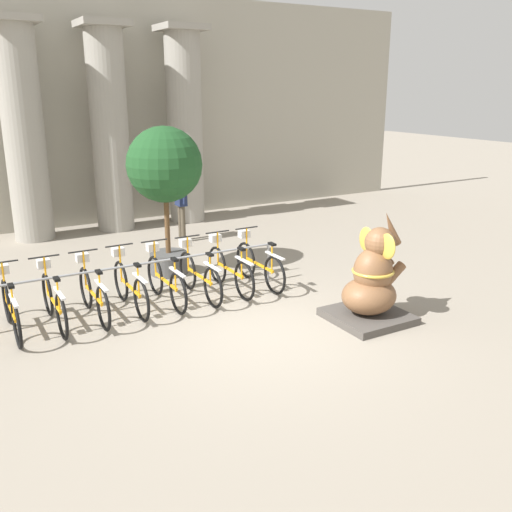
# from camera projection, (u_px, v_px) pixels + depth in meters

# --- Properties ---
(ground_plane) EXTENTS (60.00, 60.00, 0.00)m
(ground_plane) POSITION_uv_depth(u_px,v_px,m) (262.00, 331.00, 8.81)
(ground_plane) COLOR gray
(building_facade) EXTENTS (20.00, 0.20, 6.00)m
(building_facade) POSITION_uv_depth(u_px,v_px,m) (98.00, 111.00, 15.09)
(building_facade) COLOR #A39E8E
(building_facade) RESTS_ON ground_plane
(column_left) EXTENTS (1.17, 1.17, 5.16)m
(column_left) POSITION_uv_depth(u_px,v_px,m) (23.00, 131.00, 13.39)
(column_left) COLOR gray
(column_left) RESTS_ON ground_plane
(column_middle) EXTENTS (1.17, 1.17, 5.16)m
(column_middle) POSITION_uv_depth(u_px,v_px,m) (110.00, 128.00, 14.37)
(column_middle) COLOR gray
(column_middle) RESTS_ON ground_plane
(column_right) EXTENTS (1.17, 1.17, 5.16)m
(column_right) POSITION_uv_depth(u_px,v_px,m) (185.00, 125.00, 15.35)
(column_right) COLOR gray
(column_right) RESTS_ON ground_plane
(bike_rack) EXTENTS (4.97, 0.05, 0.77)m
(bike_rack) POSITION_uv_depth(u_px,v_px,m) (146.00, 270.00, 9.70)
(bike_rack) COLOR gray
(bike_rack) RESTS_ON ground_plane
(bicycle_0) EXTENTS (0.48, 1.80, 1.03)m
(bicycle_0) POSITION_uv_depth(u_px,v_px,m) (11.00, 308.00, 8.61)
(bicycle_0) COLOR black
(bicycle_0) RESTS_ON ground_plane
(bicycle_1) EXTENTS (0.48, 1.80, 1.03)m
(bicycle_1) POSITION_uv_depth(u_px,v_px,m) (53.00, 301.00, 8.89)
(bicycle_1) COLOR black
(bicycle_1) RESTS_ON ground_plane
(bicycle_2) EXTENTS (0.48, 1.80, 1.03)m
(bicycle_2) POSITION_uv_depth(u_px,v_px,m) (93.00, 293.00, 9.21)
(bicycle_2) COLOR black
(bicycle_2) RESTS_ON ground_plane
(bicycle_3) EXTENTS (0.48, 1.80, 1.03)m
(bicycle_3) POSITION_uv_depth(u_px,v_px,m) (130.00, 286.00, 9.55)
(bicycle_3) COLOR black
(bicycle_3) RESTS_ON ground_plane
(bicycle_4) EXTENTS (0.48, 1.80, 1.03)m
(bicycle_4) POSITION_uv_depth(u_px,v_px,m) (165.00, 280.00, 9.84)
(bicycle_4) COLOR black
(bicycle_4) RESTS_ON ground_plane
(bicycle_5) EXTENTS (0.48, 1.80, 1.03)m
(bicycle_5) POSITION_uv_depth(u_px,v_px,m) (199.00, 275.00, 10.12)
(bicycle_5) COLOR black
(bicycle_5) RESTS_ON ground_plane
(bicycle_6) EXTENTS (0.48, 1.80, 1.03)m
(bicycle_6) POSITION_uv_depth(u_px,v_px,m) (229.00, 269.00, 10.44)
(bicycle_6) COLOR black
(bicycle_6) RESTS_ON ground_plane
(bicycle_7) EXTENTS (0.48, 1.80, 1.03)m
(bicycle_7) POSITION_uv_depth(u_px,v_px,m) (259.00, 264.00, 10.74)
(bicycle_7) COLOR black
(bicycle_7) RESTS_ON ground_plane
(elephant_statue) EXTENTS (1.18, 1.18, 1.79)m
(elephant_statue) POSITION_uv_depth(u_px,v_px,m) (372.00, 284.00, 9.08)
(elephant_statue) COLOR #4C4742
(elephant_statue) RESTS_ON ground_plane
(person_pedestrian) EXTENTS (0.24, 0.47, 1.81)m
(person_pedestrian) POSITION_uv_depth(u_px,v_px,m) (181.00, 197.00, 13.60)
(person_pedestrian) COLOR brown
(person_pedestrian) RESTS_ON ground_plane
(potted_tree) EXTENTS (1.46, 1.46, 2.93)m
(potted_tree) POSITION_uv_depth(u_px,v_px,m) (165.00, 172.00, 10.94)
(potted_tree) COLOR #4C4C4C
(potted_tree) RESTS_ON ground_plane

